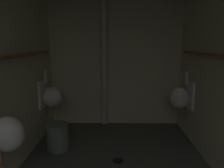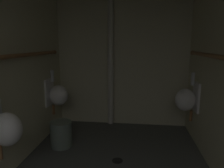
{
  "view_description": "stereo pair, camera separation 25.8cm",
  "coord_description": "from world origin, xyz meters",
  "px_view_note": "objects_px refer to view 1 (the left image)",
  "views": [
    {
      "loc": [
        0.0,
        0.18,
        1.49
      ],
      "look_at": [
        -0.04,
        2.71,
        1.0
      ],
      "focal_mm": 33.29,
      "sensor_mm": 36.0,
      "label": 1
    },
    {
      "loc": [
        0.26,
        0.18,
        1.49
      ],
      "look_at": [
        -0.04,
        2.71,
        1.0
      ],
      "focal_mm": 33.29,
      "sensor_mm": 36.0,
      "label": 2
    }
  ],
  "objects_px": {
    "urinal_left_far": "(51,96)",
    "floor_drain": "(118,161)",
    "standpipe_back_wall": "(104,59)",
    "urinal_left_mid": "(5,133)",
    "urinal_right_mid": "(181,97)",
    "waste_bin": "(58,137)"
  },
  "relations": [
    {
      "from": "urinal_left_far",
      "to": "floor_drain",
      "type": "height_order",
      "value": "urinal_left_far"
    },
    {
      "from": "urinal_left_far",
      "to": "standpipe_back_wall",
      "type": "bearing_deg",
      "value": 29.91
    },
    {
      "from": "urinal_left_mid",
      "to": "standpipe_back_wall",
      "type": "bearing_deg",
      "value": 66.12
    },
    {
      "from": "urinal_left_mid",
      "to": "standpipe_back_wall",
      "type": "distance_m",
      "value": 2.12
    },
    {
      "from": "floor_drain",
      "to": "urinal_right_mid",
      "type": "bearing_deg",
      "value": 35.65
    },
    {
      "from": "urinal_left_mid",
      "to": "urinal_right_mid",
      "type": "height_order",
      "value": "same"
    },
    {
      "from": "waste_bin",
      "to": "standpipe_back_wall",
      "type": "bearing_deg",
      "value": 56.17
    },
    {
      "from": "urinal_left_mid",
      "to": "floor_drain",
      "type": "bearing_deg",
      "value": 31.14
    },
    {
      "from": "urinal_left_far",
      "to": "standpipe_back_wall",
      "type": "xyz_separation_m",
      "value": [
        0.83,
        0.48,
        0.55
      ]
    },
    {
      "from": "urinal_left_far",
      "to": "floor_drain",
      "type": "relative_size",
      "value": 5.39
    },
    {
      "from": "urinal_left_mid",
      "to": "floor_drain",
      "type": "height_order",
      "value": "urinal_left_mid"
    },
    {
      "from": "urinal_left_far",
      "to": "urinal_right_mid",
      "type": "bearing_deg",
      "value": -1.08
    },
    {
      "from": "urinal_left_far",
      "to": "floor_drain",
      "type": "distance_m",
      "value": 1.46
    },
    {
      "from": "urinal_left_far",
      "to": "urinal_right_mid",
      "type": "distance_m",
      "value": 2.06
    },
    {
      "from": "urinal_left_far",
      "to": "waste_bin",
      "type": "height_order",
      "value": "urinal_left_far"
    },
    {
      "from": "floor_drain",
      "to": "waste_bin",
      "type": "relative_size",
      "value": 0.37
    },
    {
      "from": "waste_bin",
      "to": "urinal_right_mid",
      "type": "bearing_deg",
      "value": 12.44
    },
    {
      "from": "standpipe_back_wall",
      "to": "waste_bin",
      "type": "relative_size",
      "value": 6.33
    },
    {
      "from": "urinal_right_mid",
      "to": "standpipe_back_wall",
      "type": "relative_size",
      "value": 0.32
    },
    {
      "from": "urinal_left_mid",
      "to": "urinal_right_mid",
      "type": "distance_m",
      "value": 2.46
    },
    {
      "from": "waste_bin",
      "to": "floor_drain",
      "type": "bearing_deg",
      "value": -19.33
    },
    {
      "from": "standpipe_back_wall",
      "to": "floor_drain",
      "type": "xyz_separation_m",
      "value": [
        0.24,
        -1.22,
        -1.21
      ]
    }
  ]
}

